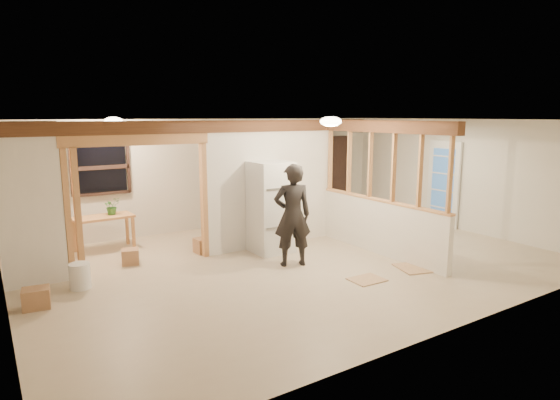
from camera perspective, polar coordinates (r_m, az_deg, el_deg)
floor at (r=8.46m, az=2.14°, el=-7.51°), size 9.00×6.50×0.01m
ceiling at (r=8.05m, az=2.26°, el=9.71°), size 9.00×6.50×0.01m
wall_back at (r=10.96m, az=-7.61°, el=3.23°), size 9.00×0.01×2.50m
wall_front at (r=5.86m, az=20.76°, el=-3.53°), size 9.00×0.01×2.50m
wall_right at (r=11.33m, az=21.21°, el=2.86°), size 0.01×6.50×2.50m
partition_left_stub at (r=7.93m, az=-28.16°, el=-0.60°), size 0.90×0.12×2.50m
partition_center at (r=9.26m, az=-1.05°, el=2.03°), size 2.80×0.12×2.50m
doorway_frame at (r=8.24m, az=-16.61°, el=-0.49°), size 2.46×0.14×2.20m
header_beam_back at (r=8.60m, az=-7.97°, el=8.86°), size 7.00×0.18×0.22m
header_beam_right at (r=8.78m, az=12.47°, el=8.75°), size 0.18×3.30×0.22m
pony_wall at (r=9.02m, az=12.01°, el=-3.27°), size 0.12×3.20×1.00m
stud_partition at (r=8.83m, az=12.29°, el=4.07°), size 0.14×3.20×1.32m
window_back at (r=10.02m, az=-21.03°, el=3.71°), size 1.12×0.10×1.10m
french_door at (r=11.54m, az=19.30°, el=1.85°), size 0.12×0.86×2.00m
ceiling_dome_main at (r=7.83m, az=6.21°, el=9.50°), size 0.36×0.36×0.16m
ceiling_dome_util at (r=9.14m, az=-19.64°, el=9.08°), size 0.32×0.32×0.14m
hanging_bulb at (r=8.61m, az=-15.17°, el=7.27°), size 0.07×0.07×0.07m
refrigerator at (r=8.85m, az=-1.13°, el=-0.88°), size 0.71×0.69×1.73m
woman at (r=8.03m, az=1.52°, el=-1.87°), size 0.76×0.63×1.78m
work_table at (r=9.63m, az=-20.65°, el=-3.83°), size 1.11×0.60×0.68m
potted_plant at (r=9.61m, az=-19.82°, el=-0.70°), size 0.37×0.35×0.33m
shop_vac at (r=9.39m, az=-27.46°, el=-5.15°), size 0.50×0.50×0.54m
bookshelf at (r=12.50m, az=6.41°, el=3.06°), size 1.02×0.34×2.04m
bucket at (r=7.74m, az=-23.21°, el=-8.51°), size 0.38×0.38×0.39m
box_util_a at (r=9.07m, az=-9.28°, el=-5.45°), size 0.36×0.31×0.28m
box_util_b at (r=8.68m, az=-17.77°, el=-6.59°), size 0.36×0.36×0.27m
box_front at (r=7.26m, az=-27.59°, el=-10.56°), size 0.38×0.32×0.28m
floor_panel_near at (r=8.40m, az=16.19°, el=-7.95°), size 0.73×0.73×0.02m
floor_panel_far at (r=7.66m, az=10.54°, el=-9.52°), size 0.54×0.44×0.02m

